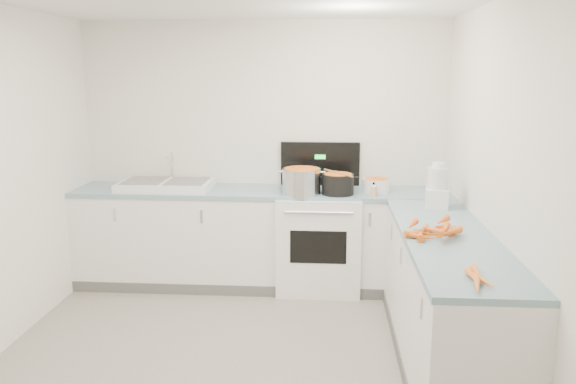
# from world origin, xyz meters

# --- Properties ---
(floor) EXTENTS (3.50, 4.00, 0.00)m
(floor) POSITION_xyz_m (0.00, 0.00, 0.00)
(floor) COLOR gray
(floor) RESTS_ON ground
(wall_back) EXTENTS (3.50, 0.00, 2.50)m
(wall_back) POSITION_xyz_m (0.00, 2.00, 1.25)
(wall_back) COLOR white
(wall_back) RESTS_ON ground
(wall_front) EXTENTS (3.50, 0.00, 2.50)m
(wall_front) POSITION_xyz_m (0.00, -2.00, 1.25)
(wall_front) COLOR white
(wall_front) RESTS_ON ground
(wall_right) EXTENTS (0.00, 4.00, 2.50)m
(wall_right) POSITION_xyz_m (1.75, 0.00, 1.25)
(wall_right) COLOR white
(wall_right) RESTS_ON ground
(counter_back) EXTENTS (3.50, 0.62, 0.94)m
(counter_back) POSITION_xyz_m (0.00, 1.70, 0.47)
(counter_back) COLOR white
(counter_back) RESTS_ON ground
(counter_right) EXTENTS (0.62, 2.20, 0.94)m
(counter_right) POSITION_xyz_m (1.45, 0.30, 0.47)
(counter_right) COLOR white
(counter_right) RESTS_ON ground
(stove) EXTENTS (0.76, 0.65, 1.36)m
(stove) POSITION_xyz_m (0.55, 1.69, 0.47)
(stove) COLOR white
(stove) RESTS_ON ground
(sink) EXTENTS (0.86, 0.52, 0.31)m
(sink) POSITION_xyz_m (-0.90, 1.70, 0.98)
(sink) COLOR white
(sink) RESTS_ON counter_back
(steel_pot) EXTENTS (0.41, 0.41, 0.25)m
(steel_pot) POSITION_xyz_m (0.39, 1.55, 1.05)
(steel_pot) COLOR silver
(steel_pot) RESTS_ON stove
(black_pot) EXTENTS (0.38, 0.38, 0.20)m
(black_pot) POSITION_xyz_m (0.72, 1.55, 1.02)
(black_pot) COLOR black
(black_pot) RESTS_ON stove
(wooden_spoon) EXTENTS (0.26, 0.37, 0.02)m
(wooden_spoon) POSITION_xyz_m (0.72, 1.55, 1.13)
(wooden_spoon) COLOR #AD7A47
(wooden_spoon) RESTS_ON black_pot
(mixing_bowl) EXTENTS (0.31, 0.31, 0.12)m
(mixing_bowl) POSITION_xyz_m (1.07, 1.69, 1.00)
(mixing_bowl) COLOR white
(mixing_bowl) RESTS_ON counter_back
(extract_bottle) EXTENTS (0.04, 0.04, 0.09)m
(extract_bottle) POSITION_xyz_m (1.04, 1.53, 0.99)
(extract_bottle) COLOR #593319
(extract_bottle) RESTS_ON counter_back
(spice_jar) EXTENTS (0.05, 0.05, 0.09)m
(spice_jar) POSITION_xyz_m (1.03, 1.47, 0.98)
(spice_jar) COLOR #E5B266
(spice_jar) RESTS_ON counter_back
(food_processor) EXTENTS (0.21, 0.25, 0.37)m
(food_processor) POSITION_xyz_m (1.51, 1.11, 1.10)
(food_processor) COLOR white
(food_processor) RESTS_ON counter_right
(carrot_pile) EXTENTS (0.41, 0.47, 0.09)m
(carrot_pile) POSITION_xyz_m (1.35, 0.28, 0.98)
(carrot_pile) COLOR orange
(carrot_pile) RESTS_ON counter_right
(peeled_carrots) EXTENTS (0.13, 0.37, 0.04)m
(peeled_carrots) POSITION_xyz_m (1.41, -0.58, 0.96)
(peeled_carrots) COLOR orange
(peeled_carrots) RESTS_ON counter_right
(peelings) EXTENTS (0.24, 0.29, 0.01)m
(peelings) POSITION_xyz_m (-1.13, 1.72, 1.02)
(peelings) COLOR tan
(peelings) RESTS_ON sink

